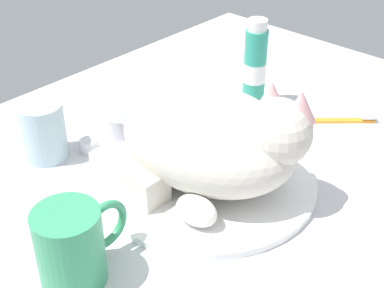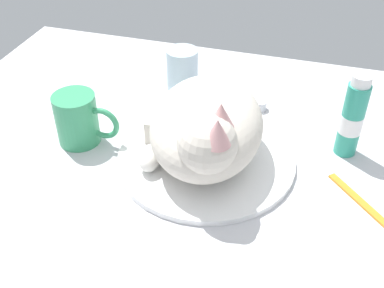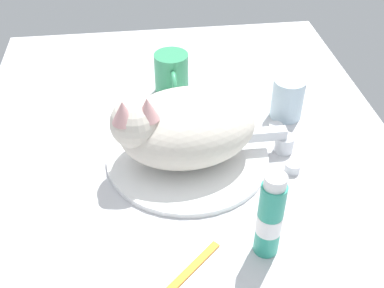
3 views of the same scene
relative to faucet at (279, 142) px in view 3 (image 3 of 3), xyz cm
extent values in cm
cube|color=silver|center=(0.00, -17.35, -3.74)|extent=(110.00, 82.50, 3.00)
cylinder|color=white|center=(0.00, -17.35, -1.73)|extent=(30.10, 30.10, 1.02)
cylinder|color=silver|center=(0.00, 1.07, -0.56)|extent=(3.60, 3.60, 3.35)
cube|color=silver|center=(0.00, -2.61, 2.11)|extent=(2.00, 7.36, 2.00)
cylinder|color=silver|center=(-5.87, 1.07, -1.34)|extent=(2.80, 2.80, 1.80)
cylinder|color=silver|center=(5.87, 1.07, -1.34)|extent=(2.80, 2.80, 1.80)
ellipsoid|color=beige|center=(0.00, -17.35, 5.13)|extent=(20.92, 26.62, 12.70)
sphere|color=beige|center=(2.45, -26.36, 8.62)|extent=(9.71, 9.71, 8.73)
ellipsoid|color=white|center=(2.24, -24.63, 6.71)|extent=(5.45, 6.21, 4.80)
cone|color=#DB9E9E|center=(3.73, -24.23, 12.33)|extent=(4.37, 4.37, 3.93)
cone|color=#DB9E9E|center=(4.20, -28.13, 12.33)|extent=(4.37, 4.37, 3.93)
cube|color=beige|center=(-8.90, -11.60, 0.94)|extent=(4.39, 11.27, 4.32)
ellipsoid|color=white|center=(-8.03, -22.66, 0.72)|extent=(4.24, 5.99, 3.89)
cylinder|color=#389966|center=(-23.24, -18.10, 2.41)|extent=(7.42, 7.42, 9.29)
torus|color=#389966|center=(-18.33, -18.10, 2.41)|extent=(6.20, 1.00, 6.20)
cylinder|color=silver|center=(-11.00, 4.54, 2.10)|extent=(6.46, 6.46, 8.67)
cylinder|color=teal|center=(22.51, -8.05, 4.44)|extent=(3.75, 3.75, 13.35)
cylinder|color=white|center=(22.51, -8.05, 3.77)|extent=(3.83, 3.83, 3.34)
cylinder|color=white|center=(22.51, -8.05, 12.01)|extent=(3.19, 3.19, 1.80)
cube|color=orange|center=(25.92, -20.89, -1.84)|extent=(11.25, 11.97, 0.80)
camera|label=1|loc=(-46.82, -57.59, 44.21)|focal=52.07mm
camera|label=2|loc=(15.39, -78.01, 49.78)|focal=44.62mm
camera|label=3|loc=(67.15, -24.99, 56.34)|focal=44.64mm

